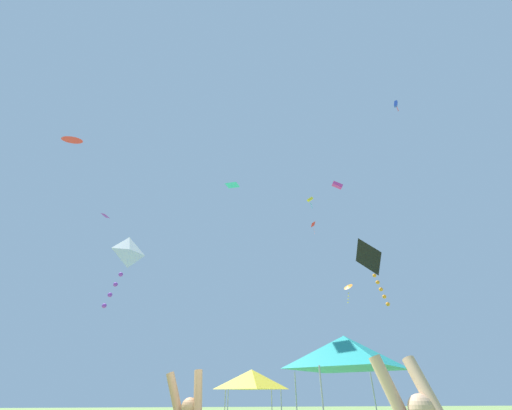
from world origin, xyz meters
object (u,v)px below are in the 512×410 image
Objects in this scene: kite_orange_delta at (348,287)px; canopy_tent_yellow at (252,379)px; kite_white_diamond at (128,254)px; kite_purple_diamond at (106,215)px; kite_black_diamond at (371,260)px; kite_blue_box at (396,104)px; kite_cyan_diamond at (233,184)px; canopy_tent_teal at (346,352)px; kite_yellow_box at (310,200)px; kite_red_delta at (72,139)px; kite_red_diamond at (313,225)px; kite_magenta_box at (337,185)px.

canopy_tent_yellow is at bearing -129.62° from kite_orange_delta.
kite_purple_diamond is (-9.91, 21.78, 13.38)m from kite_white_diamond.
kite_blue_box reaches higher than kite_black_diamond.
kite_blue_box is 21.92m from kite_cyan_diamond.
kite_white_diamond is 6.95m from kite_cyan_diamond.
canopy_tent_teal is 10.17m from kite_cyan_diamond.
kite_blue_box is at bearing 16.89° from kite_white_diamond.
kite_blue_box is (20.23, 6.14, 19.57)m from kite_white_diamond.
kite_cyan_diamond is at bearing -114.30° from canopy_tent_yellow.
kite_cyan_diamond is (-4.31, 2.52, 8.86)m from canopy_tent_teal.
kite_blue_box is at bearing 15.43° from kite_cyan_diamond.
kite_purple_diamond is 0.43× the size of kite_orange_delta.
kite_cyan_diamond is (14.18, -20.05, -8.18)m from kite_purple_diamond.
kite_yellow_box is 1.51× the size of kite_red_delta.
kite_blue_box reaches higher than kite_cyan_diamond.
canopy_tent_yellow is at bearing 113.99° from canopy_tent_teal.
kite_orange_delta reaches higher than canopy_tent_yellow.
kite_black_diamond is 2.75× the size of kite_purple_diamond.
kite_black_diamond is at bearing -23.71° from kite_cyan_diamond.
kite_orange_delta is (3.46, 0.06, -7.90)m from kite_red_diamond.
canopy_tent_yellow is 2.91× the size of kite_red_delta.
kite_white_diamond is at bearing -137.99° from canopy_tent_yellow.
kite_red_delta reaches higher than kite_black_diamond.
kite_black_diamond is 8.38m from kite_cyan_diamond.
kite_orange_delta is at bearing 64.48° from canopy_tent_teal.
kite_yellow_box is at bearing 53.90° from kite_cyan_diamond.
kite_blue_box is (4.57, -15.10, 5.94)m from kite_red_diamond.
kite_yellow_box is 24.31m from kite_purple_diamond.
canopy_tent_yellow is at bearing 36.80° from kite_red_delta.
kite_cyan_diamond is (-1.61, -3.56, 9.52)m from canopy_tent_yellow.
kite_magenta_box is (3.18, -2.19, 5.02)m from kite_red_diamond.
canopy_tent_yellow is 1.90× the size of kite_red_diamond.
kite_red_diamond is (7.08, 22.02, 17.30)m from canopy_tent_teal.
kite_red_diamond reaches higher than kite_orange_delta.
kite_orange_delta is at bearing 94.17° from kite_blue_box.
kite_red_delta reaches higher than canopy_tent_teal.
kite_white_diamond is 27.42m from kite_purple_diamond.
kite_white_diamond is (-5.88, -5.29, 4.32)m from canopy_tent_yellow.
kite_red_delta is at bearing -129.63° from kite_red_diamond.
kite_magenta_box reaches higher than kite_white_diamond.
kite_blue_box is at bearing -46.33° from kite_yellow_box.
canopy_tent_yellow is 27.88m from kite_blue_box.
kite_white_diamond is at bearing -157.86° from kite_cyan_diamond.
canopy_tent_yellow is at bearing -176.62° from kite_blue_box.
kite_red_delta is (-13.33, -0.54, 4.82)m from kite_black_diamond.
kite_yellow_box is at bearing -19.41° from kite_purple_diamond.
kite_black_diamond is 33.17m from kite_purple_diamond.
kite_orange_delta is (-1.11, 15.16, -13.84)m from kite_blue_box.
kite_purple_diamond reaches higher than kite_orange_delta.
kite_blue_box is (10.00, 7.02, 19.64)m from kite_black_diamond.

